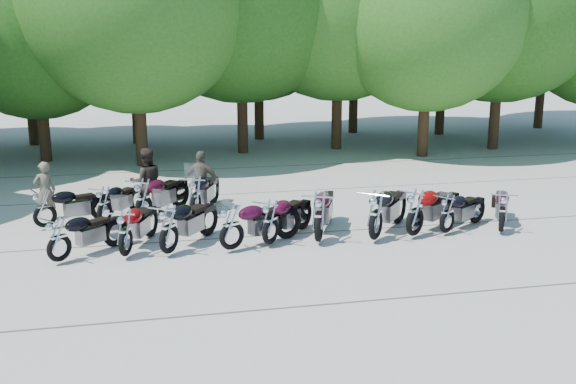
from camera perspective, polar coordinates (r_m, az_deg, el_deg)
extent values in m
plane|color=#A5A095|center=(15.65, 1.14, -5.19)|extent=(90.00, 90.00, 0.00)
cylinder|color=#3A2614|center=(27.74, -20.03, 5.82)|extent=(0.44, 0.44, 3.31)
sphere|color=#286319|center=(27.53, -20.66, 13.39)|extent=(7.31, 7.31, 7.31)
cylinder|color=#3A2614|center=(25.84, -12.41, 6.51)|extent=(0.44, 0.44, 3.93)
cylinder|color=#3A2614|center=(27.95, -3.90, 7.52)|extent=(0.44, 0.44, 4.13)
cylinder|color=#3A2614|center=(28.91, 4.17, 7.68)|extent=(0.44, 0.44, 4.09)
cylinder|color=#3A2614|center=(27.69, 11.44, 6.69)|extent=(0.44, 0.44, 3.62)
sphere|color=#357721|center=(27.51, 11.84, 15.00)|extent=(8.00, 8.00, 8.00)
cylinder|color=#3A2614|center=(30.14, 17.17, 7.25)|extent=(0.44, 0.44, 3.98)
cylinder|color=#3A2614|center=(31.94, -20.92, 6.88)|extent=(0.44, 0.44, 3.52)
sphere|color=#357721|center=(31.77, -21.53, 13.87)|extent=(7.78, 7.78, 7.78)
cylinder|color=#3A2614|center=(31.03, -12.72, 7.17)|extent=(0.44, 0.44, 3.42)
sphere|color=#286319|center=(30.85, -13.10, 14.18)|extent=(7.56, 7.56, 7.56)
cylinder|color=#3A2614|center=(31.49, -2.47, 7.72)|extent=(0.44, 0.44, 3.56)
sphere|color=#286319|center=(31.32, -2.55, 14.92)|extent=(7.88, 7.88, 7.88)
cylinder|color=#3A2614|center=(33.59, 5.57, 8.21)|extent=(0.44, 0.44, 3.76)
sphere|color=#286319|center=(33.46, 5.74, 15.33)|extent=(8.31, 8.31, 8.31)
cylinder|color=#3A2614|center=(33.75, 12.82, 7.85)|extent=(0.44, 0.44, 3.63)
sphere|color=#357721|center=(33.60, 13.19, 14.68)|extent=(8.02, 8.02, 8.02)
cylinder|color=#3A2614|center=(37.37, 20.64, 8.43)|extent=(0.44, 0.44, 4.37)
imported|color=brown|center=(19.27, -19.87, 0.09)|extent=(0.69, 0.57, 1.61)
imported|color=#2B231C|center=(18.98, -11.88, 0.85)|extent=(1.00, 0.83, 1.89)
imported|color=#4F4738|center=(19.07, -7.32, 0.89)|extent=(1.11, 0.80, 1.75)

